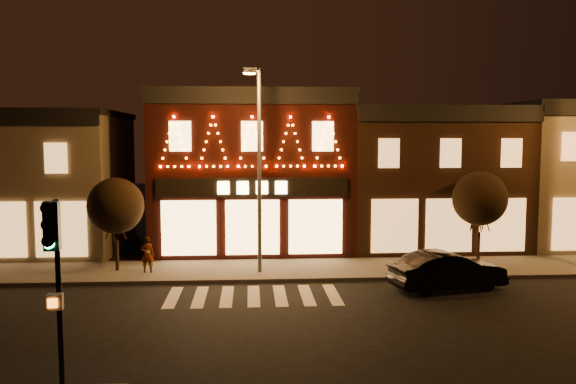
{
  "coord_description": "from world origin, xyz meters",
  "views": [
    {
      "loc": [
        -0.12,
        -17.52,
        5.91
      ],
      "look_at": [
        1.29,
        4.0,
        3.92
      ],
      "focal_mm": 36.47,
      "sensor_mm": 36.0,
      "label": 1
    }
  ],
  "objects": [
    {
      "name": "sidewalk_far",
      "position": [
        2.0,
        8.0,
        0.07
      ],
      "size": [
        44.0,
        4.0,
        0.15
      ],
      "primitive_type": "cube",
      "color": "#47423D",
      "rests_on": "ground"
    },
    {
      "name": "dark_sedan",
      "position": [
        7.58,
        4.46,
        0.75
      ],
      "size": [
        4.8,
        2.57,
        1.5
      ],
      "primitive_type": "imported",
      "rotation": [
        0.0,
        0.0,
        1.79
      ],
      "color": "black",
      "rests_on": "ground"
    },
    {
      "name": "ground",
      "position": [
        0.0,
        0.0,
        0.0
      ],
      "size": [
        120.0,
        120.0,
        0.0
      ],
      "primitive_type": "plane",
      "color": "black",
      "rests_on": "ground"
    },
    {
      "name": "tree_left",
      "position": [
        -5.92,
        8.04,
        2.99
      ],
      "size": [
        2.43,
        2.43,
        4.06
      ],
      "rotation": [
        0.0,
        0.0,
        -0.06
      ],
      "color": "black",
      "rests_on": "sidewalk_far"
    },
    {
      "name": "building_right_a",
      "position": [
        9.5,
        13.99,
        3.76
      ],
      "size": [
        9.2,
        8.28,
        7.5
      ],
      "color": "#341E12",
      "rests_on": "ground"
    },
    {
      "name": "traffic_signal_near",
      "position": [
        -4.21,
        -5.18,
        3.31
      ],
      "size": [
        0.34,
        0.47,
        4.49
      ],
      "rotation": [
        0.0,
        0.0,
        0.11
      ],
      "color": "black",
      "rests_on": "sidewalk_near"
    },
    {
      "name": "building_pulp",
      "position": [
        0.0,
        13.98,
        4.16
      ],
      "size": [
        10.2,
        8.34,
        8.3
      ],
      "color": "black",
      "rests_on": "ground"
    },
    {
      "name": "tree_right",
      "position": [
        10.58,
        8.9,
        3.1
      ],
      "size": [
        2.52,
        2.52,
        4.22
      ],
      "rotation": [
        0.0,
        0.0,
        -0.2
      ],
      "color": "black",
      "rests_on": "sidewalk_far"
    },
    {
      "name": "streetlamp_mid",
      "position": [
        0.23,
        7.16,
        5.17
      ],
      "size": [
        0.78,
        1.96,
        8.56
      ],
      "rotation": [
        0.0,
        0.0,
        0.24
      ],
      "color": "#59595E",
      "rests_on": "sidewalk_far"
    },
    {
      "name": "pedestrian",
      "position": [
        -4.53,
        7.56,
        0.93
      ],
      "size": [
        0.57,
        0.38,
        1.57
      ],
      "primitive_type": "imported",
      "rotation": [
        0.0,
        0.0,
        3.14
      ],
      "color": "gray",
      "rests_on": "sidewalk_far"
    },
    {
      "name": "building_left",
      "position": [
        -13.0,
        13.99,
        3.66
      ],
      "size": [
        12.2,
        8.28,
        7.3
      ],
      "color": "brown",
      "rests_on": "ground"
    }
  ]
}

